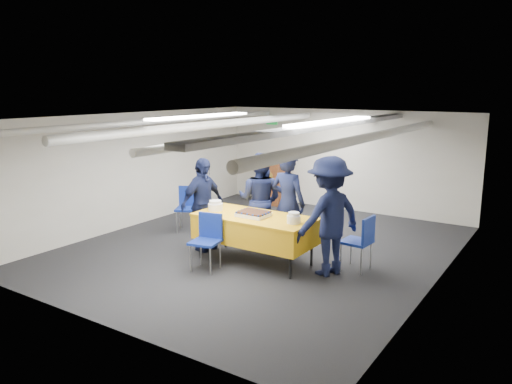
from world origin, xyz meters
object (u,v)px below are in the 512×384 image
(chair_left, at_px, (188,204))
(sailor_d, at_px, (329,216))
(sailor_b, at_px, (260,200))
(sailor_a, at_px, (288,203))
(podium, at_px, (273,179))
(chair_right, at_px, (362,238))
(serving_table, at_px, (255,228))
(sailor_c, at_px, (202,204))
(sheet_cake, at_px, (253,214))
(chair_near, at_px, (208,236))

(chair_left, xyz_separation_m, sailor_d, (3.35, -0.67, 0.37))
(sailor_b, bearing_deg, sailor_a, 162.26)
(sailor_b, bearing_deg, podium, -74.49)
(chair_right, height_order, chair_left, same)
(sailor_a, bearing_deg, sailor_b, -3.62)
(serving_table, distance_m, sailor_a, 0.79)
(serving_table, xyz_separation_m, podium, (-1.90, 3.69, 0.05))
(serving_table, height_order, sailor_d, sailor_d)
(podium, xyz_separation_m, sailor_c, (0.79, -3.65, 0.19))
(sheet_cake, distance_m, chair_right, 1.72)
(serving_table, height_order, chair_near, chair_near)
(serving_table, bearing_deg, sailor_d, 7.71)
(chair_right, xyz_separation_m, sailor_c, (-2.71, -0.51, 0.28))
(podium, relative_size, sailor_d, 0.70)
(sheet_cake, bearing_deg, sailor_a, 73.85)
(chair_right, relative_size, sailor_a, 0.50)
(podium, distance_m, sailor_b, 3.30)
(chair_left, relative_size, sailor_c, 0.54)
(chair_near, distance_m, sailor_d, 1.89)
(chair_right, xyz_separation_m, sailor_b, (-1.99, 0.21, 0.31))
(sheet_cake, relative_size, chair_near, 0.57)
(sailor_a, bearing_deg, sheet_cake, 76.29)
(sailor_a, xyz_separation_m, sailor_d, (1.00, -0.53, 0.04))
(chair_right, height_order, sailor_d, sailor_d)
(chair_right, bearing_deg, sailor_c, -169.37)
(sheet_cake, xyz_separation_m, sailor_c, (-1.11, 0.09, -0.00))
(sheet_cake, xyz_separation_m, chair_right, (1.60, 0.59, -0.28))
(chair_left, bearing_deg, sailor_b, -2.30)
(sheet_cake, distance_m, sailor_b, 0.90)
(chair_right, bearing_deg, chair_left, 175.70)
(sailor_a, bearing_deg, chair_near, 66.42)
(podium, relative_size, sailor_a, 0.72)
(chair_near, xyz_separation_m, sailor_d, (1.66, 0.82, 0.37))
(sheet_cake, xyz_separation_m, sailor_a, (0.21, 0.74, 0.05))
(sailor_d, bearing_deg, serving_table, -58.28)
(serving_table, height_order, chair_left, chair_left)
(sailor_d, bearing_deg, chair_left, -77.26)
(sailor_a, distance_m, sailor_b, 0.61)
(podium, height_order, sailor_b, sailor_b)
(sailor_a, bearing_deg, chair_left, -0.83)
(chair_left, bearing_deg, sailor_c, -37.62)
(serving_table, height_order, sheet_cake, sheet_cake)
(podium, distance_m, sailor_a, 3.67)
(serving_table, relative_size, sailor_b, 1.16)
(chair_right, bearing_deg, serving_table, -160.92)
(serving_table, xyz_separation_m, sailor_c, (-1.11, 0.04, 0.25))
(chair_left, height_order, sailor_d, sailor_d)
(podium, height_order, sailor_c, sailor_c)
(sailor_a, bearing_deg, sailor_c, 28.70)
(serving_table, height_order, sailor_b, sailor_b)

